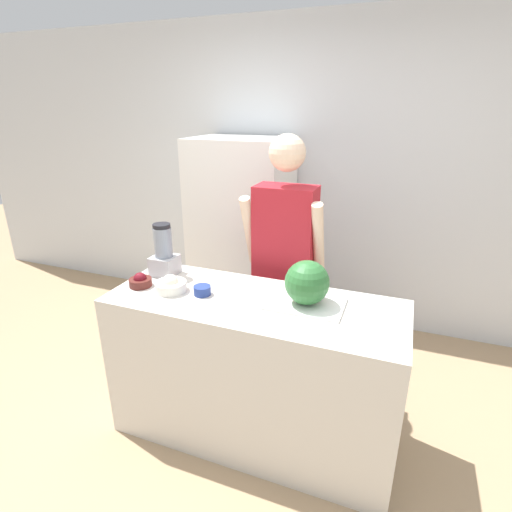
{
  "coord_description": "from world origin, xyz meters",
  "views": [
    {
      "loc": [
        0.71,
        -1.5,
        1.91
      ],
      "look_at": [
        0.0,
        0.34,
        1.15
      ],
      "focal_mm": 28.0,
      "sensor_mm": 36.0,
      "label": 1
    }
  ],
  "objects_px": {
    "refrigerator": "(242,235)",
    "watermelon": "(307,283)",
    "bowl_cherries": "(140,281)",
    "bowl_cream": "(171,285)",
    "bowl_small_blue": "(202,290)",
    "person": "(284,264)",
    "blender": "(164,253)"
  },
  "relations": [
    {
      "from": "watermelon",
      "to": "person",
      "type": "bearing_deg",
      "value": 118.95
    },
    {
      "from": "refrigerator",
      "to": "bowl_small_blue",
      "type": "bearing_deg",
      "value": -76.67
    },
    {
      "from": "refrigerator",
      "to": "person",
      "type": "relative_size",
      "value": 0.95
    },
    {
      "from": "refrigerator",
      "to": "blender",
      "type": "bearing_deg",
      "value": -92.3
    },
    {
      "from": "bowl_cherries",
      "to": "blender",
      "type": "relative_size",
      "value": 0.4
    },
    {
      "from": "refrigerator",
      "to": "blender",
      "type": "distance_m",
      "value": 1.15
    },
    {
      "from": "bowl_cream",
      "to": "blender",
      "type": "xyz_separation_m",
      "value": [
        -0.17,
        0.2,
        0.1
      ]
    },
    {
      "from": "blender",
      "to": "bowl_cream",
      "type": "bearing_deg",
      "value": -50.02
    },
    {
      "from": "bowl_cherries",
      "to": "bowl_small_blue",
      "type": "height_order",
      "value": "bowl_cherries"
    },
    {
      "from": "person",
      "to": "watermelon",
      "type": "height_order",
      "value": "person"
    },
    {
      "from": "person",
      "to": "bowl_cream",
      "type": "bearing_deg",
      "value": -128.32
    },
    {
      "from": "watermelon",
      "to": "bowl_cherries",
      "type": "xyz_separation_m",
      "value": [
        -0.97,
        -0.12,
        -0.1
      ]
    },
    {
      "from": "refrigerator",
      "to": "bowl_cream",
      "type": "height_order",
      "value": "refrigerator"
    },
    {
      "from": "refrigerator",
      "to": "bowl_cream",
      "type": "xyz_separation_m",
      "value": [
        0.12,
        -1.33,
        0.11
      ]
    },
    {
      "from": "bowl_cherries",
      "to": "bowl_cream",
      "type": "relative_size",
      "value": 0.74
    },
    {
      "from": "refrigerator",
      "to": "bowl_cherries",
      "type": "height_order",
      "value": "refrigerator"
    },
    {
      "from": "bowl_cherries",
      "to": "bowl_small_blue",
      "type": "xyz_separation_m",
      "value": [
        0.39,
        0.03,
        -0.01
      ]
    },
    {
      "from": "person",
      "to": "watermelon",
      "type": "distance_m",
      "value": 0.59
    },
    {
      "from": "person",
      "to": "blender",
      "type": "height_order",
      "value": "person"
    },
    {
      "from": "refrigerator",
      "to": "bowl_small_blue",
      "type": "height_order",
      "value": "refrigerator"
    },
    {
      "from": "refrigerator",
      "to": "watermelon",
      "type": "height_order",
      "value": "refrigerator"
    },
    {
      "from": "bowl_small_blue",
      "to": "watermelon",
      "type": "bearing_deg",
      "value": 8.44
    },
    {
      "from": "person",
      "to": "blender",
      "type": "relative_size",
      "value": 5.31
    },
    {
      "from": "bowl_cream",
      "to": "bowl_small_blue",
      "type": "height_order",
      "value": "bowl_cream"
    },
    {
      "from": "refrigerator",
      "to": "bowl_cream",
      "type": "distance_m",
      "value": 1.34
    },
    {
      "from": "person",
      "to": "blender",
      "type": "xyz_separation_m",
      "value": [
        -0.65,
        -0.42,
        0.14
      ]
    },
    {
      "from": "refrigerator",
      "to": "bowl_cherries",
      "type": "bearing_deg",
      "value": -93.59
    },
    {
      "from": "bowl_small_blue",
      "to": "refrigerator",
      "type": "bearing_deg",
      "value": 103.33
    },
    {
      "from": "watermelon",
      "to": "bowl_cherries",
      "type": "distance_m",
      "value": 0.98
    },
    {
      "from": "refrigerator",
      "to": "watermelon",
      "type": "xyz_separation_m",
      "value": [
        0.89,
        -1.22,
        0.21
      ]
    },
    {
      "from": "refrigerator",
      "to": "blender",
      "type": "height_order",
      "value": "refrigerator"
    },
    {
      "from": "blender",
      "to": "refrigerator",
      "type": "bearing_deg",
      "value": 87.7
    }
  ]
}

